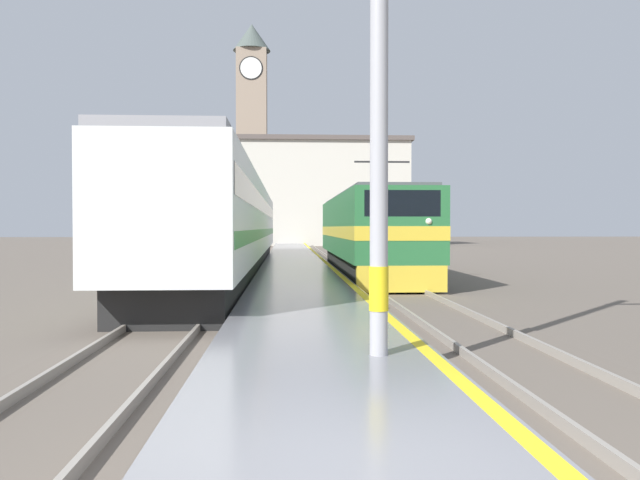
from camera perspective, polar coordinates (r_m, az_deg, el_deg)
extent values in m
plane|color=#60564C|center=(34.48, -2.30, -2.25)|extent=(200.00, 200.00, 0.00)
cube|color=slate|center=(29.48, -2.16, -2.51)|extent=(3.23, 140.00, 0.33)
cube|color=yellow|center=(29.53, 0.69, -2.18)|extent=(0.20, 140.00, 0.00)
cube|color=#60564C|center=(29.69, 3.67, -2.79)|extent=(2.84, 140.00, 0.02)
cube|color=gray|center=(29.61, 2.29, -2.64)|extent=(0.07, 140.00, 0.14)
cube|color=gray|center=(29.78, 5.04, -2.62)|extent=(0.07, 140.00, 0.14)
cube|color=#60564C|center=(29.59, -7.84, -2.81)|extent=(2.83, 140.00, 0.02)
cube|color=gray|center=(29.65, -9.23, -2.65)|extent=(0.07, 140.00, 0.14)
cube|color=gray|center=(29.53, -6.46, -2.66)|extent=(0.07, 140.00, 0.14)
cube|color=black|center=(27.02, 4.34, -2.25)|extent=(2.46, 15.01, 0.90)
cube|color=#286B38|center=(26.97, 4.35, 1.29)|extent=(2.90, 16.32, 2.43)
cube|color=gold|center=(26.97, 4.35, 0.77)|extent=(2.92, 16.34, 0.44)
cube|color=gold|center=(19.12, 7.46, -3.53)|extent=(2.75, 0.30, 0.81)
cube|color=black|center=(18.98, 7.53, 3.34)|extent=(2.32, 0.12, 0.80)
sphere|color=white|center=(18.80, 5.16, 1.71)|extent=(0.20, 0.20, 0.20)
sphere|color=white|center=(19.09, 9.90, 1.69)|extent=(0.20, 0.20, 0.20)
cube|color=#4C4C51|center=(27.00, 4.35, 4.00)|extent=(2.61, 15.50, 0.12)
cylinder|color=#333333|center=(22.66, 5.82, 5.96)|extent=(0.06, 0.63, 1.03)
cylinder|color=#333333|center=(23.35, 5.55, 5.82)|extent=(0.06, 0.63, 1.03)
cube|color=#262626|center=(23.05, 5.68, 7.12)|extent=(2.03, 0.08, 0.06)
cube|color=black|center=(29.39, -7.87, -1.98)|extent=(2.46, 33.91, 0.90)
cube|color=silver|center=(29.34, -7.89, 1.83)|extent=(2.90, 35.33, 3.01)
cube|color=black|center=(29.36, -7.89, 3.01)|extent=(2.92, 34.62, 0.64)
cube|color=#338442|center=(29.34, -7.88, 0.66)|extent=(2.92, 34.62, 0.36)
cube|color=gray|center=(29.41, -7.89, 4.96)|extent=(2.67, 35.33, 0.20)
cylinder|color=#9E9EA3|center=(8.82, 5.44, 18.49)|extent=(0.24, 0.24, 8.71)
cylinder|color=yellow|center=(8.46, 5.39, -4.43)|extent=(0.26, 0.26, 0.60)
cube|color=gray|center=(80.48, -6.23, 8.41)|extent=(3.76, 3.76, 24.41)
cylinder|color=black|center=(80.39, -6.32, 15.36)|extent=(2.93, 0.06, 2.93)
cylinder|color=white|center=(80.36, -6.33, 15.37)|extent=(2.63, 0.10, 2.63)
cone|color=#47514C|center=(83.38, -6.25, 17.92)|extent=(4.70, 4.70, 3.39)
cube|color=beige|center=(72.33, 0.03, 4.12)|extent=(19.48, 8.99, 11.57)
cube|color=#564C47|center=(72.89, 0.03, 8.87)|extent=(20.08, 9.59, 0.50)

